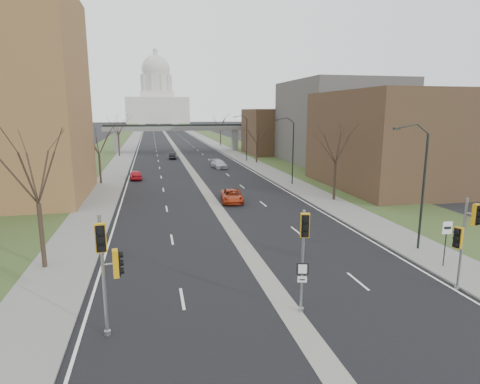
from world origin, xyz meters
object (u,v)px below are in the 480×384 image
object	(u,v)px
signal_pole_median	(304,244)
signal_pole_right	(465,232)
speed_limit_sign	(446,236)
car_left_near	(136,175)
signal_pole_left	(107,259)
car_right_near	(232,196)
car_left_far	(173,156)
car_right_mid	(219,164)

from	to	relation	value
signal_pole_median	signal_pole_right	world-z (taller)	signal_pole_right
speed_limit_sign	car_left_near	world-z (taller)	speed_limit_sign
signal_pole_left	signal_pole_median	world-z (taller)	signal_pole_left
signal_pole_right	car_right_near	distance (m)	25.38
signal_pole_median	car_left_far	xyz separation A→B (m)	(-2.49, 65.93, -2.89)
signal_pole_median	car_right_near	size ratio (longest dim) A/B	1.06
speed_limit_sign	car_right_mid	distance (m)	47.37
speed_limit_sign	car_left_far	world-z (taller)	speed_limit_sign
signal_pole_left	car_right_near	world-z (taller)	signal_pole_left
signal_pole_right	car_right_near	bearing A→B (deg)	86.41
signal_pole_left	signal_pole_right	bearing A→B (deg)	-5.59
speed_limit_sign	signal_pole_left	bearing A→B (deg)	-163.18
signal_pole_right	car_left_far	distance (m)	66.55
speed_limit_sign	car_right_near	world-z (taller)	speed_limit_sign
signal_pole_right	speed_limit_sign	distance (m)	3.72
signal_pole_right	speed_limit_sign	xyz separation A→B (m)	(1.55, 3.14, -1.27)
signal_pole_median	car_right_mid	bearing A→B (deg)	100.11
speed_limit_sign	car_right_near	size ratio (longest dim) A/B	0.60
signal_pole_left	speed_limit_sign	bearing A→B (deg)	3.39
signal_pole_right	signal_pole_median	bearing A→B (deg)	161.62
signal_pole_left	car_left_far	bearing A→B (deg)	77.33
signal_pole_left	car_right_mid	bearing A→B (deg)	68.14
signal_pole_right	car_left_near	bearing A→B (deg)	92.58
car_left_far	car_right_near	size ratio (longest dim) A/B	0.84
signal_pole_right	car_left_far	xyz separation A→B (m)	(-11.69, 65.46, -2.70)
signal_pole_left	car_right_near	size ratio (longest dim) A/B	1.13
signal_pole_right	car_right_mid	size ratio (longest dim) A/B	1.07
car_left_near	signal_pole_median	bearing A→B (deg)	96.07
car_left_near	car_right_mid	world-z (taller)	car_right_mid
car_right_near	car_left_far	bearing A→B (deg)	102.51
car_right_mid	signal_pole_right	bearing A→B (deg)	-92.14
car_right_near	car_right_mid	size ratio (longest dim) A/B	1.00
car_left_near	car_right_near	size ratio (longest dim) A/B	0.83
signal_pole_median	car_left_far	bearing A→B (deg)	107.29
signal_pole_median	speed_limit_sign	bearing A→B (deg)	33.70
signal_pole_left	car_left_far	size ratio (longest dim) A/B	1.35
signal_pole_median	car_left_near	size ratio (longest dim) A/B	1.29
car_right_mid	car_left_far	bearing A→B (deg)	106.65
signal_pole_median	car_left_near	world-z (taller)	signal_pole_median
signal_pole_left	car_left_near	xyz separation A→B (m)	(-0.35, 41.71, -2.88)
car_left_near	car_right_near	world-z (taller)	car_left_near
signal_pole_right	car_right_mid	bearing A→B (deg)	74.10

